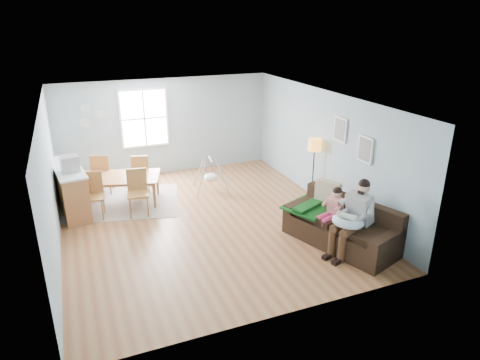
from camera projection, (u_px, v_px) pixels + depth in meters
name	position (u px, v px, depth m)	size (l,w,h in m)	color
room	(202.00, 114.00, 8.66)	(8.40, 9.40, 3.90)	brown
window	(144.00, 118.00, 11.72)	(1.32, 0.08, 1.62)	white
pictures	(352.00, 139.00, 8.99)	(0.05, 1.34, 0.74)	white
wall_plates	(90.00, 116.00, 11.17)	(0.67, 0.02, 0.66)	#9AB1B9
sofa	(342.00, 229.00, 8.49)	(1.63, 2.43, 0.91)	black
green_throw	(311.00, 206.00, 8.87)	(1.02, 0.87, 0.04)	#135317
beige_pillow	(328.00, 193.00, 8.86)	(0.15, 0.55, 0.55)	#C0B292
father	(354.00, 215.00, 8.02)	(1.08, 0.69, 1.45)	#9B9B9E
nursing_pillow	(348.00, 221.00, 7.94)	(0.59, 0.59, 0.16)	silver
infant	(347.00, 216.00, 7.93)	(0.29, 0.39, 0.15)	silver
toddler	(333.00, 206.00, 8.43)	(0.62, 0.41, 0.91)	silver
floor_lamp	(314.00, 150.00, 10.15)	(0.31, 0.31, 1.57)	black
storage_cube	(341.00, 224.00, 8.86)	(0.45, 0.40, 0.47)	silver
rug	(121.00, 202.00, 10.46)	(2.72, 2.07, 0.01)	gray
dining_table	(120.00, 190.00, 10.34)	(1.91, 1.06, 0.67)	#9C5433
chair_sw	(93.00, 192.00, 9.56)	(0.54, 0.54, 1.04)	#A27237
chair_se	(138.00, 189.00, 9.70)	(0.54, 0.54, 1.05)	#A27237
chair_nw	(101.00, 171.00, 10.78)	(0.58, 0.58, 1.06)	#A27237
chair_ne	(141.00, 170.00, 10.95)	(0.57, 0.57, 1.00)	#A27237
counter	(70.00, 189.00, 9.86)	(0.82, 2.00, 1.09)	#9C5433
monitor	(69.00, 164.00, 9.31)	(0.42, 0.40, 0.35)	#A3A3A7
baby_swing	(211.00, 177.00, 11.01)	(1.00, 1.01, 0.89)	#A3A3A7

